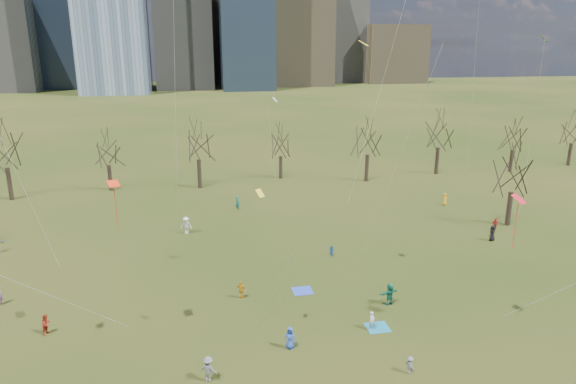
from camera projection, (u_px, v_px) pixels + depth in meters
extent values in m
plane|color=black|center=(322.00, 338.00, 35.16)|extent=(500.00, 500.00, 0.00)
cube|color=#726347|center=(299.00, 5.00, 235.94)|extent=(28.00, 28.00, 72.00)
cube|color=#384C66|center=(60.00, 11.00, 222.16)|extent=(25.00, 25.00, 65.00)
cube|color=slate|center=(341.00, 23.00, 256.67)|extent=(22.00, 22.00, 58.00)
cube|color=#726347|center=(210.00, 33.00, 255.43)|extent=(30.00, 30.00, 48.00)
cube|color=#726347|center=(390.00, 54.00, 260.79)|extent=(30.00, 28.00, 28.00)
cylinder|color=black|center=(10.00, 184.00, 65.54)|extent=(0.55, 0.55, 4.28)
cylinder|color=black|center=(110.00, 178.00, 69.75)|extent=(0.52, 0.52, 3.60)
cylinder|color=black|center=(199.00, 174.00, 70.97)|extent=(0.54, 0.54, 4.05)
cylinder|color=black|center=(281.00, 167.00, 76.11)|extent=(0.51, 0.51, 3.38)
cylinder|color=black|center=(367.00, 168.00, 74.49)|extent=(0.54, 0.54, 3.96)
cylinder|color=black|center=(437.00, 161.00, 78.57)|extent=(0.54, 0.54, 4.14)
cylinder|color=black|center=(511.00, 161.00, 79.95)|extent=(0.52, 0.52, 3.51)
cylinder|color=black|center=(570.00, 154.00, 84.02)|extent=(0.53, 0.53, 3.74)
cylinder|color=black|center=(509.00, 209.00, 56.40)|extent=(0.53, 0.53, 3.83)
cube|color=#186E90|center=(377.00, 327.00, 36.41)|extent=(1.60, 1.50, 0.03)
cube|color=#2845BB|center=(302.00, 291.00, 41.79)|extent=(1.60, 1.50, 0.03)
imported|color=#294DB2|center=(290.00, 338.00, 33.75)|extent=(0.87, 0.70, 1.55)
imported|color=silver|center=(372.00, 321.00, 36.00)|extent=(0.60, 0.56, 1.38)
imported|color=maroon|center=(47.00, 324.00, 35.45)|extent=(0.84, 0.91, 1.50)
imported|color=slate|center=(410.00, 365.00, 31.28)|extent=(0.63, 0.83, 1.13)
imported|color=orange|center=(241.00, 290.00, 40.40)|extent=(0.93, 0.74, 1.48)
imported|color=#186F50|center=(390.00, 294.00, 39.41)|extent=(1.74, 0.97, 1.79)
imported|color=black|center=(492.00, 233.00, 52.18)|extent=(0.95, 0.81, 1.64)
imported|color=#225794|center=(332.00, 251.00, 48.28)|extent=(0.70, 0.69, 1.14)
imported|color=silver|center=(186.00, 225.00, 54.12)|extent=(1.37, 1.07, 1.86)
imported|color=#AF1A19|center=(495.00, 224.00, 55.20)|extent=(0.83, 0.41, 1.37)
imported|color=orange|center=(445.00, 199.00, 63.62)|extent=(0.80, 0.91, 1.58)
imported|color=#186E62|center=(237.00, 203.00, 61.94)|extent=(0.64, 0.74, 1.71)
imported|color=slate|center=(208.00, 369.00, 30.45)|extent=(1.22, 0.99, 1.64)
plane|color=red|center=(113.00, 183.00, 31.22)|extent=(1.17, 1.15, 0.24)
cylinder|color=silver|center=(50.00, 295.00, 27.77)|extent=(6.43, 8.99, 9.83)
cylinder|color=red|center=(116.00, 209.00, 31.68)|extent=(0.04, 0.04, 2.70)
plane|color=yellow|center=(363.00, 43.00, 36.37)|extent=(1.05, 1.08, 0.39)
cylinder|color=silver|center=(391.00, 181.00, 35.00)|extent=(1.69, 8.62, 18.03)
plane|color=red|center=(519.00, 199.00, 32.83)|extent=(1.22, 1.17, 0.47)
cylinder|color=red|center=(515.00, 226.00, 33.35)|extent=(0.04, 0.04, 3.15)
cylinder|color=silver|center=(384.00, 77.00, 53.63)|extent=(5.74, 4.04, 29.12)
plane|color=green|center=(543.00, 38.00, 50.97)|extent=(1.04, 1.17, 0.68)
cylinder|color=silver|center=(531.00, 136.00, 50.36)|extent=(4.27, 5.95, 18.47)
cylinder|color=silver|center=(176.00, 131.00, 42.93)|extent=(1.05, 7.98, 21.85)
plane|color=yellow|center=(260.00, 193.00, 31.18)|extent=(0.73, 0.68, 0.44)
cylinder|color=silver|center=(276.00, 293.00, 28.64)|extent=(0.52, 8.26, 9.27)
cylinder|color=silver|center=(475.00, 64.00, 58.19)|extent=(5.62, 7.70, 31.39)
plane|color=silver|center=(275.00, 100.00, 67.53)|extent=(0.89, 1.00, 0.60)
cylinder|color=silver|center=(272.00, 147.00, 64.38)|extent=(2.38, 9.45, 10.87)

